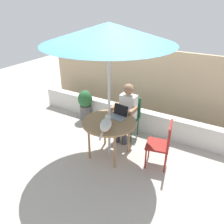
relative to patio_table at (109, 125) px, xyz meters
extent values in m
plane|color=#ADA399|center=(0.00, 0.00, -0.68)|extent=(14.00, 14.00, 0.00)
cube|color=tan|center=(0.00, 1.98, 0.17)|extent=(5.84, 0.08, 1.70)
cube|color=beige|center=(0.00, 1.18, -0.43)|extent=(5.26, 0.20, 0.50)
cylinder|color=#9E754C|center=(0.00, 0.00, 0.05)|extent=(1.00, 1.00, 0.03)
cylinder|color=#9E754C|center=(0.27, 0.27, -0.32)|extent=(0.04, 0.04, 0.71)
cylinder|color=#9E754C|center=(-0.27, 0.27, -0.32)|extent=(0.04, 0.04, 0.71)
cylinder|color=#9E754C|center=(-0.27, -0.27, -0.32)|extent=(0.04, 0.04, 0.71)
cylinder|color=#9E754C|center=(0.27, -0.27, -0.32)|extent=(0.04, 0.04, 0.71)
cylinder|color=#B7B7BC|center=(0.00, 0.00, 0.46)|extent=(0.04, 0.04, 2.27)
cone|color=#33668C|center=(0.00, 0.00, 1.61)|extent=(2.12, 2.12, 0.32)
sphere|color=#B7B7BC|center=(0.00, 0.00, 1.62)|extent=(0.06, 0.06, 0.06)
cube|color=#194C2D|center=(0.00, 0.77, -0.25)|extent=(0.40, 0.40, 0.04)
cube|color=#194C2D|center=(0.00, 0.95, -0.01)|extent=(0.40, 0.04, 0.44)
cylinder|color=#194C2D|center=(0.17, 0.94, -0.47)|extent=(0.03, 0.03, 0.41)
cylinder|color=#194C2D|center=(-0.17, 0.94, -0.47)|extent=(0.03, 0.03, 0.41)
cylinder|color=#194C2D|center=(-0.17, 0.60, -0.47)|extent=(0.03, 0.03, 0.41)
cylinder|color=#194C2D|center=(0.17, 0.60, -0.47)|extent=(0.03, 0.03, 0.41)
cube|color=maroon|center=(0.89, 0.19, -0.25)|extent=(0.47, 0.47, 0.04)
cube|color=maroon|center=(1.06, 0.22, -0.01)|extent=(0.12, 0.40, 0.44)
cylinder|color=maroon|center=(1.09, 0.06, -0.47)|extent=(0.03, 0.03, 0.41)
cylinder|color=maroon|center=(1.02, 0.39, -0.47)|extent=(0.03, 0.03, 0.41)
cylinder|color=maroon|center=(0.69, 0.32, -0.47)|extent=(0.03, 0.03, 0.41)
cylinder|color=maroon|center=(0.76, -0.01, -0.47)|extent=(0.03, 0.03, 0.41)
cube|color=white|center=(0.00, 0.77, 0.04)|extent=(0.34, 0.20, 0.54)
sphere|color=#936B4C|center=(0.00, 0.76, 0.44)|extent=(0.22, 0.22, 0.22)
cube|color=#383842|center=(-0.08, 0.62, -0.18)|extent=(0.12, 0.30, 0.12)
cylinder|color=#383842|center=(-0.08, 0.47, -0.46)|extent=(0.10, 0.10, 0.45)
cube|color=#383842|center=(0.08, 0.62, -0.18)|extent=(0.12, 0.30, 0.12)
cylinder|color=#383842|center=(0.08, 0.47, -0.46)|extent=(0.10, 0.10, 0.45)
cube|color=#936B4C|center=(-0.20, 0.55, 0.09)|extent=(0.08, 0.32, 0.08)
cube|color=#936B4C|center=(0.20, 0.55, 0.09)|extent=(0.08, 0.32, 0.08)
cube|color=gray|center=(0.06, 0.21, 0.07)|extent=(0.32, 0.25, 0.02)
cube|color=black|center=(0.07, 0.31, 0.18)|extent=(0.30, 0.09, 0.20)
cube|color=gray|center=(0.07, 0.32, 0.18)|extent=(0.30, 0.09, 0.20)
ellipsoid|color=silver|center=(0.09, -0.26, 0.15)|extent=(0.32, 0.44, 0.17)
sphere|color=silver|center=(0.00, -0.05, 0.17)|extent=(0.11, 0.11, 0.11)
ellipsoid|color=white|center=(0.05, -0.15, 0.11)|extent=(0.16, 0.16, 0.09)
cylinder|color=silver|center=(0.16, -0.53, 0.09)|extent=(0.10, 0.18, 0.04)
cone|color=silver|center=(0.03, -0.03, 0.22)|extent=(0.04, 0.04, 0.03)
cone|color=silver|center=(-0.02, -0.06, 0.22)|extent=(0.04, 0.04, 0.03)
cylinder|color=#595654|center=(-1.26, 0.96, -0.49)|extent=(0.27, 0.27, 0.37)
ellipsoid|color=#26592D|center=(-1.26, 0.96, -0.13)|extent=(0.34, 0.34, 0.43)
camera|label=1|loc=(1.90, -3.13, 2.12)|focal=37.01mm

